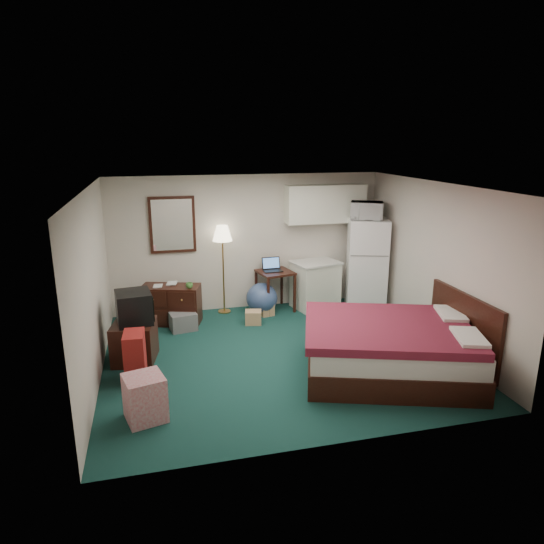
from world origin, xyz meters
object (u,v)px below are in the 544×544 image
object	(u,v)px
floor_lamp	(223,270)
bed	(390,349)
dresser	(171,305)
fridge	(367,265)
desk	(275,291)
suitcase	(135,357)
tv_stand	(135,342)
kitchen_counter	(315,285)

from	to	relation	value
floor_lamp	bed	size ratio (longest dim) A/B	0.73
dresser	fridge	world-z (taller)	fridge
desk	suitcase	size ratio (longest dim) A/B	1.11
dresser	suitcase	bearing A→B (deg)	-88.38
floor_lamp	tv_stand	xyz separation A→B (m)	(-1.56, -1.70, -0.53)
dresser	tv_stand	size ratio (longest dim) A/B	1.58
kitchen_counter	bed	distance (m)	2.82
bed	tv_stand	xyz separation A→B (m)	(-3.39, 1.25, -0.07)
bed	dresser	bearing A→B (deg)	155.31
floor_lamp	suitcase	world-z (taller)	floor_lamp
bed	suitcase	distance (m)	3.42
dresser	floor_lamp	xyz separation A→B (m)	(0.97, 0.33, 0.48)
kitchen_counter	suitcase	bearing A→B (deg)	-160.20
dresser	desk	distance (m)	1.93
floor_lamp	bed	world-z (taller)	floor_lamp
dresser	fridge	xyz separation A→B (m)	(3.60, -0.10, 0.52)
floor_lamp	desk	bearing A→B (deg)	-7.24
kitchen_counter	tv_stand	bearing A→B (deg)	-168.91
dresser	suitcase	size ratio (longest dim) A/B	1.46
floor_lamp	tv_stand	distance (m)	2.37
floor_lamp	fridge	size ratio (longest dim) A/B	0.95
fridge	bed	distance (m)	2.69
fridge	bed	world-z (taller)	fridge
bed	kitchen_counter	bearing A→B (deg)	110.65
dresser	tv_stand	xyz separation A→B (m)	(-0.59, -1.37, -0.05)
suitcase	dresser	bearing A→B (deg)	77.29
suitcase	tv_stand	bearing A→B (deg)	95.15
bed	desk	bearing A→B (deg)	125.81
suitcase	desk	bearing A→B (deg)	44.79
desk	kitchen_counter	size ratio (longest dim) A/B	0.87
dresser	kitchen_counter	xyz separation A→B (m)	(2.70, 0.19, 0.09)
floor_lamp	kitchen_counter	distance (m)	1.77
dresser	bed	bearing A→B (deg)	-25.94
fridge	floor_lamp	bearing A→B (deg)	-170.89
floor_lamp	fridge	bearing A→B (deg)	-9.32
fridge	suitcase	distance (m)	4.61
fridge	suitcase	world-z (taller)	fridge
fridge	bed	xyz separation A→B (m)	(-0.79, -2.53, -0.50)
kitchen_counter	bed	size ratio (longest dim) A/B	0.39
floor_lamp	bed	bearing A→B (deg)	-58.18
dresser	floor_lamp	distance (m)	1.13
bed	tv_stand	distance (m)	3.62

